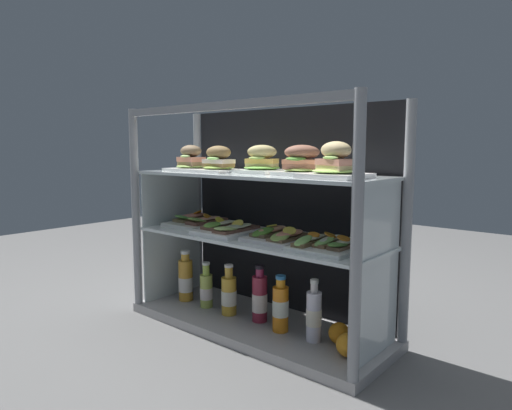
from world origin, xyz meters
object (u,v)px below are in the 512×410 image
juice_bottle_back_left (186,280)px  orange_fruit_beside_bottles (339,333)px  open_sandwich_tray_center (229,229)px  open_sandwich_tray_near_right_corner (329,244)px  plated_roll_sandwich_mid_left (335,165)px  juice_bottle_front_second (314,315)px  plated_roll_sandwich_near_left_corner (218,162)px  juice_bottle_back_center (259,299)px  open_sandwich_tray_mid_left (280,235)px  juice_bottle_front_right_end (281,307)px  plated_roll_sandwich_mid_right (302,163)px  juice_bottle_front_middle (206,290)px  plated_roll_sandwich_far_right (191,161)px  juice_bottle_front_left_end (229,295)px  open_sandwich_tray_right_of_center (198,221)px  orange_fruit_near_left_post (348,345)px  plated_roll_sandwich_far_left (262,163)px

juice_bottle_back_left → orange_fruit_beside_bottles: bearing=2.8°
open_sandwich_tray_center → open_sandwich_tray_near_right_corner: (0.48, 0.01, -0.00)m
plated_roll_sandwich_mid_left → juice_bottle_front_second: 0.57m
plated_roll_sandwich_near_left_corner → juice_bottle_back_center: plated_roll_sandwich_near_left_corner is taller
open_sandwich_tray_mid_left → juice_bottle_front_right_end: bearing=-47.0°
plated_roll_sandwich_near_left_corner → juice_bottle_front_right_end: size_ratio=0.84×
juice_bottle_back_center → juice_bottle_front_second: 0.28m
plated_roll_sandwich_mid_right → juice_bottle_front_middle: size_ratio=0.84×
plated_roll_sandwich_mid_right → open_sandwich_tray_center: 0.44m
open_sandwich_tray_near_right_corner → orange_fruit_beside_bottles: 0.34m
plated_roll_sandwich_far_right → juice_bottle_front_left_end: bearing=-3.1°
plated_roll_sandwich_far_right → juice_bottle_front_right_end: plated_roll_sandwich_far_right is taller
open_sandwich_tray_right_of_center → open_sandwich_tray_near_right_corner: open_sandwich_tray_right_of_center is taller
open_sandwich_tray_right_of_center → juice_bottle_front_second: 0.73m
juice_bottle_front_middle → orange_fruit_near_left_post: 0.73m
open_sandwich_tray_mid_left → plated_roll_sandwich_far_left: bearing=159.1°
plated_roll_sandwich_near_left_corner → juice_bottle_back_center: (0.21, 0.01, -0.56)m
plated_roll_sandwich_far_left → plated_roll_sandwich_mid_left: 0.41m
plated_roll_sandwich_mid_right → open_sandwich_tray_right_of_center: size_ratio=0.64×
plated_roll_sandwich_far_right → orange_fruit_near_left_post: 1.04m
plated_roll_sandwich_far_right → open_sandwich_tray_center: plated_roll_sandwich_far_right is taller
juice_bottle_front_right_end → orange_fruit_near_left_post: bearing=-4.9°
open_sandwich_tray_mid_left → open_sandwich_tray_near_right_corner: 0.23m
plated_roll_sandwich_mid_right → open_sandwich_tray_near_right_corner: size_ratio=0.64×
open_sandwich_tray_near_right_corner → juice_bottle_front_second: size_ratio=1.14×
plated_roll_sandwich_far_left → plated_roll_sandwich_mid_right: same height
open_sandwich_tray_center → juice_bottle_front_middle: (-0.15, 0.01, -0.30)m
plated_roll_sandwich_far_left → open_sandwich_tray_center: (-0.11, -0.08, -0.28)m
plated_roll_sandwich_far_left → juice_bottle_back_left: bearing=-170.4°
plated_roll_sandwich_far_right → open_sandwich_tray_right_of_center: 0.28m
open_sandwich_tray_near_right_corner → plated_roll_sandwich_far_right: bearing=179.4°
plated_roll_sandwich_far_left → orange_fruit_near_left_post: size_ratio=2.31×
open_sandwich_tray_center → juice_bottle_front_middle: size_ratio=1.31×
plated_roll_sandwich_mid_right → juice_bottle_back_center: bearing=-170.4°
plated_roll_sandwich_far_right → juice_bottle_front_second: 0.87m
open_sandwich_tray_right_of_center → open_sandwich_tray_center: open_sandwich_tray_right_of_center is taller
plated_roll_sandwich_near_left_corner → juice_bottle_front_second: plated_roll_sandwich_near_left_corner is taller
open_sandwich_tray_right_of_center → orange_fruit_beside_bottles: size_ratio=3.38×
open_sandwich_tray_near_right_corner → juice_bottle_front_middle: size_ratio=1.31×
juice_bottle_front_left_end → juice_bottle_back_left: bearing=179.3°
open_sandwich_tray_near_right_corner → juice_bottle_back_center: open_sandwich_tray_near_right_corner is taller
open_sandwich_tray_mid_left → plated_roll_sandwich_mid_right: bearing=22.2°
plated_roll_sandwich_far_left → open_sandwich_tray_right_of_center: (-0.36, -0.02, -0.28)m
open_sandwich_tray_near_right_corner → open_sandwich_tray_center: bearing=-178.4°
plated_roll_sandwich_near_left_corner → plated_roll_sandwich_mid_right: 0.40m
plated_roll_sandwich_mid_right → plated_roll_sandwich_mid_left: bearing=-20.5°
open_sandwich_tray_right_of_center → juice_bottle_front_left_end: (0.24, -0.05, -0.29)m
orange_fruit_near_left_post → juice_bottle_back_left: bearing=177.9°
plated_roll_sandwich_far_left → plated_roll_sandwich_mid_left: size_ratio=0.95×
juice_bottle_back_center → juice_bottle_back_left: bearing=-177.8°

